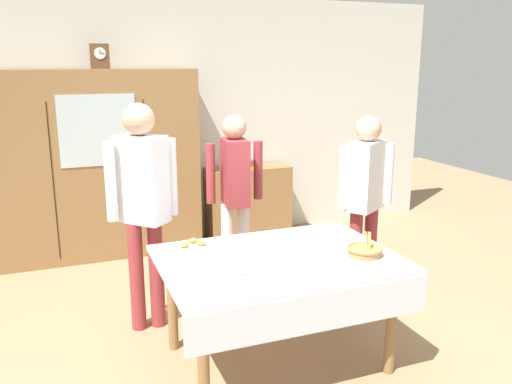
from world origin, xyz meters
name	(u,v)px	position (x,y,z in m)	size (l,w,h in m)	color
ground_plane	(266,345)	(0.00, 0.00, 0.00)	(12.00, 12.00, 0.00)	#997A56
back_wall	(177,122)	(0.00, 2.65, 1.35)	(6.40, 0.10, 2.70)	silver
dining_table	(280,273)	(0.00, -0.24, 0.65)	(1.54, 1.10, 0.75)	olive
wall_cabinet	(99,165)	(-0.90, 2.35, 0.97)	(2.04, 0.46, 1.93)	olive
mantel_clock	(100,56)	(-0.82, 2.35, 2.06)	(0.18, 0.11, 0.24)	brown
bookshelf_low	(248,202)	(0.75, 2.41, 0.41)	(0.97, 0.35, 0.82)	olive
book_stack	(248,163)	(0.75, 2.41, 0.87)	(0.18, 0.22, 0.10)	#B29333
tea_cup_mid_left	(235,273)	(-0.37, -0.42, 0.78)	(0.13, 0.13, 0.06)	silver
tea_cup_center	(296,245)	(0.18, -0.11, 0.78)	(0.13, 0.13, 0.06)	silver
tea_cup_back_edge	(260,248)	(-0.07, -0.06, 0.78)	(0.13, 0.13, 0.06)	white
tea_cup_mid_right	(326,255)	(0.27, -0.35, 0.78)	(0.13, 0.13, 0.06)	white
bread_basket	(365,250)	(0.55, -0.38, 0.79)	(0.24, 0.24, 0.16)	#9E7542
pastry_plate	(193,246)	(-0.48, 0.19, 0.77)	(0.28, 0.28, 0.05)	white
spoon_near_right	(337,230)	(0.65, 0.15, 0.76)	(0.12, 0.02, 0.01)	silver
spoon_near_left	(287,237)	(0.22, 0.14, 0.76)	(0.12, 0.02, 0.01)	silver
person_by_cabinet	(142,195)	(-0.74, 0.59, 1.06)	(0.52, 0.40, 1.72)	#933338
person_behind_table_right	(366,189)	(1.12, 0.52, 0.95)	(0.52, 0.36, 1.57)	#933338
person_behind_table_left	(235,185)	(0.15, 1.10, 0.94)	(0.52, 0.38, 1.56)	silver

